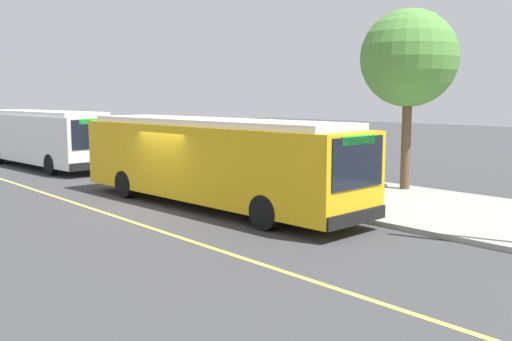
{
  "coord_description": "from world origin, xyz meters",
  "views": [
    {
      "loc": [
        16.17,
        -10.36,
        3.66
      ],
      "look_at": [
        2.73,
        1.44,
        1.36
      ],
      "focal_mm": 40.1,
      "sensor_mm": 36.0,
      "label": 1
    }
  ],
  "objects_px": {
    "transit_bus_main": "(212,159)",
    "waiting_bench": "(282,171)",
    "transit_bus_second": "(44,137)",
    "route_sign_post": "(267,145)"
  },
  "relations": [
    {
      "from": "transit_bus_second",
      "to": "route_sign_post",
      "type": "xyz_separation_m",
      "value": [
        14.76,
        2.38,
        0.34
      ]
    },
    {
      "from": "transit_bus_second",
      "to": "route_sign_post",
      "type": "height_order",
      "value": "same"
    },
    {
      "from": "waiting_bench",
      "to": "route_sign_post",
      "type": "distance_m",
      "value": 3.47
    },
    {
      "from": "transit_bus_second",
      "to": "route_sign_post",
      "type": "relative_size",
      "value": 3.82
    },
    {
      "from": "transit_bus_second",
      "to": "transit_bus_main",
      "type": "bearing_deg",
      "value": 0.13
    },
    {
      "from": "transit_bus_main",
      "to": "transit_bus_second",
      "type": "relative_size",
      "value": 1.12
    },
    {
      "from": "transit_bus_main",
      "to": "route_sign_post",
      "type": "height_order",
      "value": "same"
    },
    {
      "from": "transit_bus_second",
      "to": "route_sign_post",
      "type": "distance_m",
      "value": 14.96
    },
    {
      "from": "transit_bus_main",
      "to": "waiting_bench",
      "type": "xyz_separation_m",
      "value": [
        -1.74,
        4.93,
        -0.98
      ]
    },
    {
      "from": "transit_bus_main",
      "to": "route_sign_post",
      "type": "distance_m",
      "value": 2.37
    }
  ]
}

